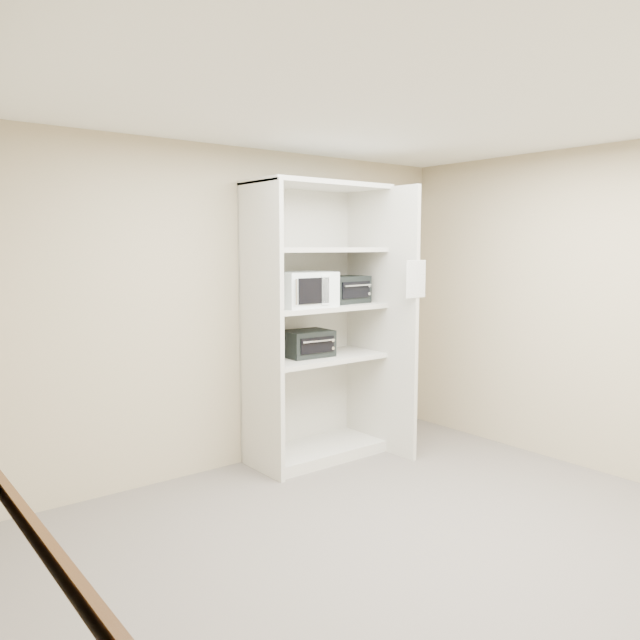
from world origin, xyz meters
TOP-DOWN VIEW (x-y plane):
  - floor at (0.00, 0.00)m, footprint 4.50×4.00m
  - ceiling at (0.00, 0.00)m, footprint 4.50×4.00m
  - wall_back at (0.00, 2.00)m, footprint 4.50×0.02m
  - wall_right at (2.25, 0.00)m, footprint 0.02×4.00m
  - shelving_unit at (0.67, 1.70)m, footprint 1.24×0.92m
  - microwave at (0.42, 1.65)m, footprint 0.50×0.38m
  - toaster_oven_upper at (0.92, 1.71)m, footprint 0.45×0.36m
  - toaster_oven_lower at (0.53, 1.74)m, footprint 0.43×0.34m
  - paper_sign at (1.19, 1.07)m, footprint 0.24×0.02m
  - chair_rail at (-2.23, 0.00)m, footprint 0.04×3.98m

SIDE VIEW (x-z plane):
  - floor at x=0.00m, z-range -0.01..0.01m
  - chair_rail at x=-2.23m, z-range 0.86..0.94m
  - toaster_oven_lower at x=0.53m, z-range 0.92..1.15m
  - shelving_unit at x=0.67m, z-range -0.08..2.34m
  - wall_back at x=0.00m, z-range 0.00..2.70m
  - wall_right at x=2.25m, z-range 0.00..2.70m
  - toaster_oven_upper at x=0.92m, z-range 1.37..1.61m
  - microwave at x=0.42m, z-range 1.37..1.67m
  - paper_sign at x=1.19m, z-range 1.45..1.76m
  - ceiling at x=0.00m, z-range 2.70..2.71m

